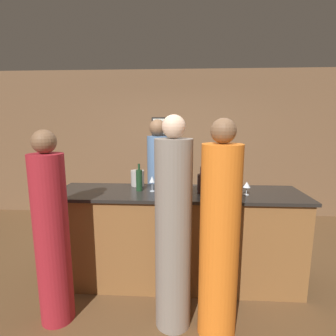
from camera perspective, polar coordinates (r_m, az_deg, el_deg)
name	(u,v)px	position (r m, az deg, el deg)	size (l,w,h in m)	color
ground_plane	(178,279)	(3.38, 2.11, -23.09)	(14.00, 14.00, 0.00)	brown
back_wall	(181,144)	(5.14, 2.77, 5.16)	(8.00, 0.08, 2.80)	brown
bar_counter	(178,237)	(3.12, 2.18, -14.75)	(2.75, 0.71, 1.08)	brown
bartender	(158,190)	(3.72, -2.20, -4.71)	(0.29, 0.29, 1.88)	#4C6B93
guest_0	(52,235)	(2.64, -23.95, -13.27)	(0.30, 0.30, 1.79)	maroon
guest_1	(219,239)	(2.31, 11.11, -14.96)	(0.33, 0.33, 1.88)	orange
guest_2	(173,232)	(2.36, 1.17, -13.83)	(0.32, 0.32, 1.91)	gray
wine_bottle_0	(139,180)	(2.96, -6.29, -2.58)	(0.07, 0.07, 0.31)	#19381E
wine_bottle_1	(201,183)	(2.87, 7.18, -3.29)	(0.08, 0.08, 0.29)	black
wine_bottle_2	(224,184)	(2.85, 12.09, -3.43)	(0.08, 0.08, 0.30)	#19381E
ice_bucket	(138,178)	(3.20, -6.66, -2.18)	(0.16, 0.16, 0.19)	#9E9993
wine_glass_0	(247,185)	(2.90, 16.77, -3.58)	(0.08, 0.08, 0.14)	silver
wine_glass_1	(184,188)	(2.66, 3.47, -4.36)	(0.08, 0.08, 0.15)	silver
wine_glass_2	(234,186)	(2.73, 14.11, -3.88)	(0.07, 0.07, 0.17)	silver
wine_glass_3	(238,184)	(2.86, 14.99, -3.42)	(0.06, 0.06, 0.16)	silver
wine_glass_4	(152,180)	(2.91, -3.50, -2.61)	(0.06, 0.06, 0.17)	silver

